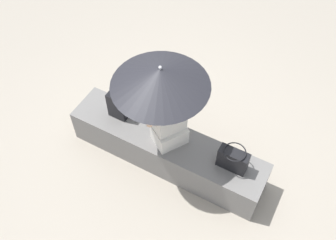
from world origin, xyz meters
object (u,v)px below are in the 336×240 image
(person_seated, at_px, (169,119))
(tote_bag_canvas, at_px, (233,159))
(handbag_black, at_px, (119,104))
(parasol, at_px, (160,77))

(person_seated, relative_size, tote_bag_canvas, 2.82)
(handbag_black, distance_m, tote_bag_canvas, 1.43)
(parasol, relative_size, handbag_black, 3.20)
(person_seated, distance_m, parasol, 0.65)
(person_seated, bearing_deg, tote_bag_canvas, 1.25)
(parasol, xyz_separation_m, handbag_black, (-0.63, 0.13, -0.86))
(parasol, bearing_deg, tote_bag_canvas, 6.34)
(parasol, distance_m, handbag_black, 1.07)
(handbag_black, bearing_deg, person_seated, -4.45)
(tote_bag_canvas, bearing_deg, person_seated, -178.75)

